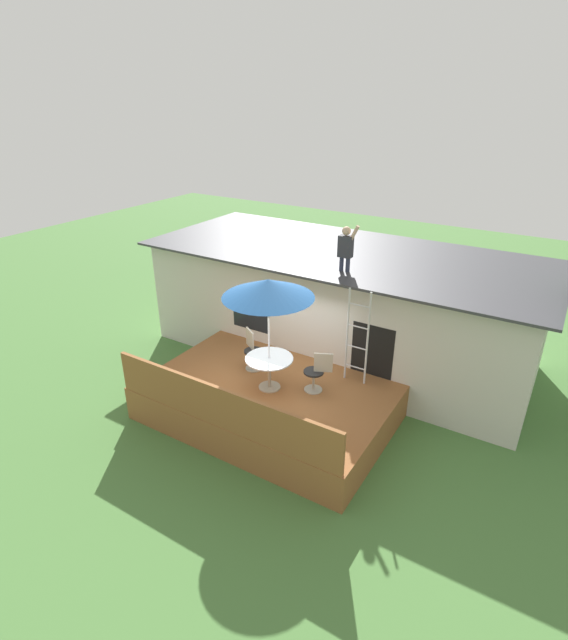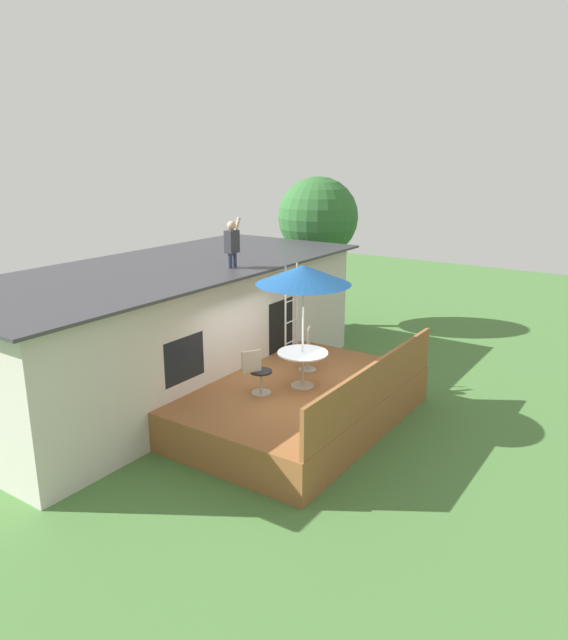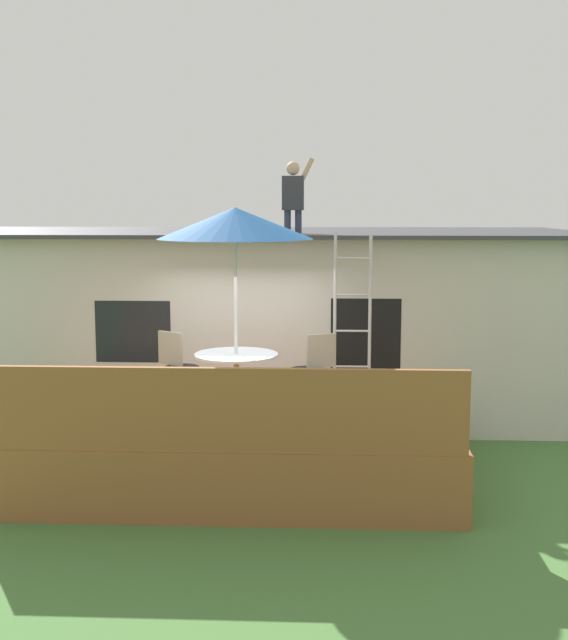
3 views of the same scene
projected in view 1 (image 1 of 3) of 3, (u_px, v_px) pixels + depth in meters
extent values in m
plane|color=#477538|center=(270.00, 415.00, 11.20)|extent=(40.00, 40.00, 0.00)
cube|color=beige|center=(341.00, 304.00, 13.36)|extent=(10.00, 4.00, 2.89)
cube|color=#38383D|center=(344.00, 253.00, 12.74)|extent=(10.50, 4.50, 0.06)
cube|color=black|center=(251.00, 313.00, 12.56)|extent=(1.10, 0.03, 0.90)
cube|color=black|center=(371.00, 365.00, 11.17)|extent=(1.00, 0.03, 2.00)
cube|color=brown|center=(270.00, 400.00, 11.03)|extent=(5.34, 3.60, 0.80)
cube|color=brown|center=(220.00, 407.00, 9.32)|extent=(5.24, 0.08, 0.90)
cylinder|color=#A59E8C|center=(270.00, 387.00, 10.77)|extent=(0.48, 0.48, 0.03)
cylinder|color=#A59E8C|center=(269.00, 373.00, 10.62)|extent=(0.07, 0.07, 0.71)
cylinder|color=silver|center=(269.00, 359.00, 10.46)|extent=(1.04, 1.04, 0.03)
cylinder|color=silver|center=(269.00, 339.00, 10.27)|extent=(0.04, 0.04, 2.40)
cone|color=#194C8C|center=(268.00, 288.00, 9.78)|extent=(1.90, 1.90, 0.38)
cylinder|color=silver|center=(347.00, 335.00, 10.68)|extent=(0.04, 0.04, 2.20)
cylinder|color=silver|center=(367.00, 340.00, 10.46)|extent=(0.04, 0.04, 2.20)
cylinder|color=silver|center=(355.00, 367.00, 10.89)|extent=(0.48, 0.03, 0.03)
cylinder|color=silver|center=(356.00, 347.00, 10.68)|extent=(0.48, 0.03, 0.03)
cylinder|color=silver|center=(358.00, 327.00, 10.46)|extent=(0.48, 0.03, 0.03)
cylinder|color=silver|center=(359.00, 305.00, 10.25)|extent=(0.48, 0.03, 0.03)
cylinder|color=#33384C|center=(341.00, 263.00, 11.30)|extent=(0.10, 0.10, 0.34)
cylinder|color=#33384C|center=(348.00, 265.00, 11.22)|extent=(0.10, 0.10, 0.34)
cube|color=#333338|center=(346.00, 246.00, 11.08)|extent=(0.32, 0.20, 0.50)
sphere|color=tan|center=(346.00, 231.00, 10.93)|extent=(0.20, 0.20, 0.20)
cylinder|color=tan|center=(354.00, 235.00, 10.87)|extent=(0.26, 0.08, 0.44)
cylinder|color=#A59E8C|center=(254.00, 368.00, 11.51)|extent=(0.40, 0.40, 0.02)
cylinder|color=#A59E8C|center=(254.00, 360.00, 11.42)|extent=(0.06, 0.06, 0.44)
cylinder|color=black|center=(253.00, 351.00, 11.32)|extent=(0.44, 0.44, 0.04)
cube|color=#A59E8C|center=(250.00, 339.00, 11.39)|extent=(0.36, 0.25, 0.44)
cylinder|color=#A59E8C|center=(313.00, 389.00, 10.68)|extent=(0.40, 0.40, 0.02)
cylinder|color=#A59E8C|center=(313.00, 381.00, 10.58)|extent=(0.06, 0.06, 0.44)
cylinder|color=black|center=(314.00, 372.00, 10.49)|extent=(0.44, 0.44, 0.04)
cube|color=#A59E8C|center=(323.00, 363.00, 10.37)|extent=(0.38, 0.21, 0.44)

